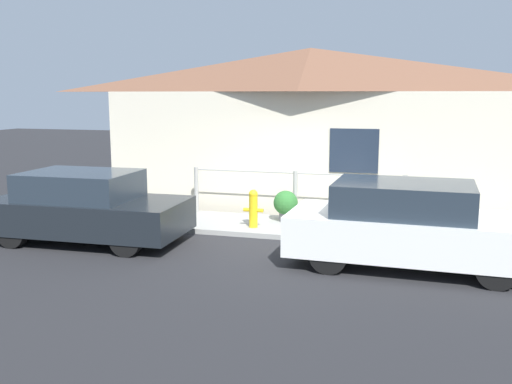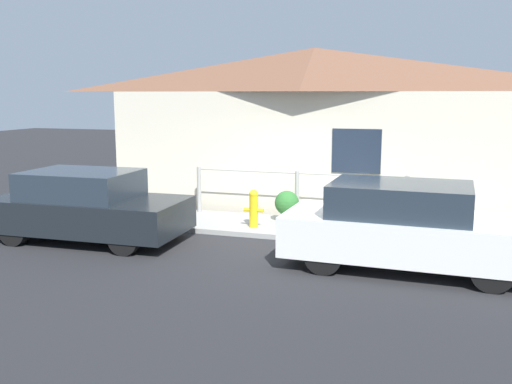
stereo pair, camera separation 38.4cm
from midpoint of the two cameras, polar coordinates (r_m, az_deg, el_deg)
The scene contains 8 objects.
ground_plane at distance 11.48m, azimuth 1.21°, elevation -4.81°, with size 60.00×60.00×0.00m, color #262628.
sidewalk at distance 12.32m, azimuth 2.28°, elevation -3.55°, with size 24.00×1.81×0.11m.
house at distance 14.17m, azimuth 4.57°, elevation 11.06°, with size 10.30×2.23×4.00m.
fence at distance 12.90m, azimuth 3.10°, elevation 0.00°, with size 4.90×0.10×1.08m.
car_left at distance 11.75m, azimuth -17.49°, elevation -1.47°, with size 3.88×1.88×1.39m.
car_right at distance 9.84m, azimuth 14.06°, elevation -3.27°, with size 4.14×1.88×1.44m.
fire_hydrant at distance 12.00m, azimuth -1.19°, elevation -1.58°, with size 0.43×0.19×0.81m.
potted_plant_near_hydrant at distance 12.57m, azimuth 2.11°, elevation -1.22°, with size 0.54×0.54×0.69m.
Camera 1 is at (2.64, -10.80, 2.90)m, focal length 40.00 mm.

